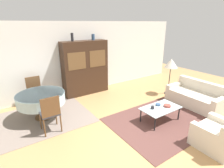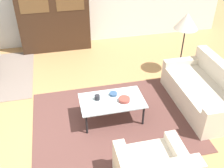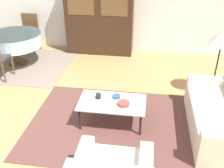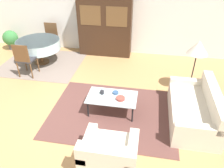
# 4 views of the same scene
# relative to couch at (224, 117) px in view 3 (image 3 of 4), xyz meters

# --- Properties ---
(ground_plane) EXTENTS (14.00, 14.00, 0.00)m
(ground_plane) POSITION_rel_couch_xyz_m (-2.85, -0.28, -0.29)
(ground_plane) COLOR tan
(area_rug) EXTENTS (2.81, 2.17, 0.01)m
(area_rug) POSITION_rel_couch_xyz_m (-1.76, -0.06, -0.28)
(area_rug) COLOR brown
(area_rug) RESTS_ON ground_plane
(dining_rug) EXTENTS (2.46, 2.08, 0.01)m
(dining_rug) POSITION_rel_couch_xyz_m (-4.42, 1.96, -0.28)
(dining_rug) COLOR gray
(dining_rug) RESTS_ON ground_plane
(couch) EXTENTS (0.91, 1.75, 0.79)m
(couch) POSITION_rel_couch_xyz_m (0.00, 0.00, 0.00)
(couch) COLOR beige
(couch) RESTS_ON ground_plane
(coffee_table) EXTENTS (1.09, 0.64, 0.41)m
(coffee_table) POSITION_rel_couch_xyz_m (-1.78, -0.02, 0.09)
(coffee_table) COLOR black
(coffee_table) RESTS_ON area_rug
(display_cabinet) EXTENTS (1.74, 0.49, 2.03)m
(display_cabinet) POSITION_rel_couch_xyz_m (-2.56, 3.06, 0.73)
(display_cabinet) COLOR #382316
(display_cabinet) RESTS_ON ground_plane
(dining_table) EXTENTS (1.32, 1.32, 0.75)m
(dining_table) POSITION_rel_couch_xyz_m (-4.47, 2.02, 0.32)
(dining_table) COLOR brown
(dining_table) RESTS_ON dining_rug
(dining_chair_far) EXTENTS (0.44, 0.44, 0.99)m
(dining_chair_far) POSITION_rel_couch_xyz_m (-4.47, 2.90, 0.29)
(dining_chair_far) COLOR brown
(dining_chair_far) RESTS_ON dining_rug
(floor_lamp) EXTENTS (0.49, 0.49, 1.38)m
(floor_lamp) POSITION_rel_couch_xyz_m (0.05, 1.18, 0.90)
(floor_lamp) COLOR black
(floor_lamp) RESTS_ON ground_plane
(cup) EXTENTS (0.09, 0.09, 0.09)m
(cup) POSITION_rel_couch_xyz_m (-2.02, 0.06, 0.17)
(cup) COLOR #232328
(cup) RESTS_ON coffee_table
(bowl) EXTENTS (0.20, 0.20, 0.05)m
(bowl) POSITION_rel_couch_xyz_m (-1.59, -0.08, 0.15)
(bowl) COLOR #9E4238
(bowl) RESTS_ON coffee_table
(bowl_small) EXTENTS (0.14, 0.14, 0.04)m
(bowl_small) POSITION_rel_couch_xyz_m (-1.73, 0.13, 0.15)
(bowl_small) COLOR #33517A
(bowl_small) RESTS_ON coffee_table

